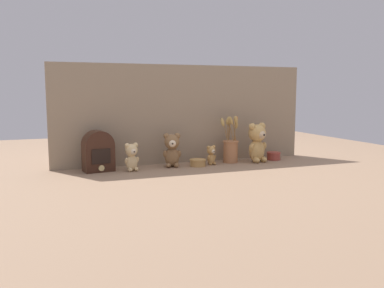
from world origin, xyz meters
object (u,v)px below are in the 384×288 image
object	(u,v)px
teddy_bear_medium	(172,149)
decorative_tin_short	(198,163)
decorative_tin_tall	(274,156)
flower_vase	(231,147)
teddy_bear_tiny	(211,155)
vintage_radio	(98,151)
teddy_bear_small	(132,156)
teddy_bear_large	(257,142)

from	to	relation	value
teddy_bear_medium	decorative_tin_short	bearing A→B (deg)	-11.37
teddy_bear_medium	decorative_tin_tall	bearing A→B (deg)	0.78
flower_vase	decorative_tin_tall	world-z (taller)	flower_vase
teddy_bear_tiny	decorative_tin_short	world-z (taller)	teddy_bear_tiny
decorative_tin_tall	flower_vase	bearing A→B (deg)	178.16
decorative_tin_tall	decorative_tin_short	size ratio (longest dim) A/B	0.92
vintage_radio	teddy_bear_small	bearing A→B (deg)	-17.70
vintage_radio	teddy_bear_large	bearing A→B (deg)	-2.60
teddy_bear_large	teddy_bear_small	xyz separation A→B (m)	(-0.89, -0.01, -0.05)
vintage_radio	flower_vase	bearing A→B (deg)	0.01
teddy_bear_small	flower_vase	bearing A→B (deg)	5.03
teddy_bear_large	flower_vase	bearing A→B (deg)	164.65
teddy_bear_medium	decorative_tin_tall	distance (m)	0.77
teddy_bear_large	decorative_tin_short	size ratio (longest dim) A/B	2.53
decorative_tin_tall	decorative_tin_short	xyz separation A→B (m)	(-0.60, -0.04, -0.00)
teddy_bear_large	teddy_bear_medium	distance (m)	0.61
flower_vase	teddy_bear_small	bearing A→B (deg)	-174.97
decorative_tin_short	teddy_bear_tiny	bearing A→B (deg)	11.17
teddy_bear_medium	decorative_tin_short	size ratio (longest dim) A/B	2.06
teddy_bear_medium	decorative_tin_short	world-z (taller)	teddy_bear_medium
teddy_bear_small	vintage_radio	bearing A→B (deg)	162.30
teddy_bear_small	teddy_bear_tiny	xyz separation A→B (m)	(0.55, 0.03, -0.02)
teddy_bear_medium	teddy_bear_tiny	world-z (taller)	teddy_bear_medium
teddy_bear_tiny	flower_vase	size ratio (longest dim) A/B	0.40
teddy_bear_medium	vintage_radio	distance (m)	0.47
teddy_bear_small	flower_vase	size ratio (longest dim) A/B	0.54
teddy_bear_medium	teddy_bear_tiny	bearing A→B (deg)	-2.67
teddy_bear_tiny	decorative_tin_short	distance (m)	0.12
teddy_bear_medium	flower_vase	world-z (taller)	flower_vase
teddy_bear_small	teddy_bear_tiny	distance (m)	0.55
teddy_bear_medium	vintage_radio	world-z (taller)	vintage_radio
teddy_bear_small	vintage_radio	world-z (taller)	vintage_radio
teddy_bear_large	teddy_bear_tiny	world-z (taller)	teddy_bear_large
flower_vase	decorative_tin_tall	distance (m)	0.35
teddy_bear_tiny	vintage_radio	world-z (taller)	vintage_radio
teddy_bear_small	vintage_radio	xyz separation A→B (m)	(-0.19, 0.06, 0.03)
vintage_radio	decorative_tin_tall	distance (m)	1.24
flower_vase	vintage_radio	distance (m)	0.90
decorative_tin_short	flower_vase	bearing A→B (deg)	11.69
teddy_bear_large	teddy_bear_medium	bearing A→B (deg)	177.38
teddy_bear_tiny	decorative_tin_tall	size ratio (longest dim) A/B	1.31
teddy_bear_large	decorative_tin_tall	xyz separation A→B (m)	(0.16, 0.04, -0.11)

